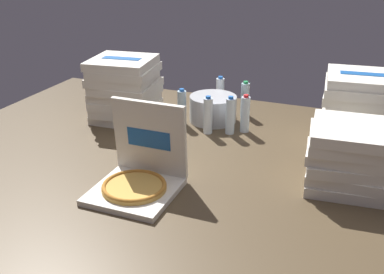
{
  "coord_description": "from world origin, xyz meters",
  "views": [
    {
      "loc": [
        0.76,
        -1.93,
        1.1
      ],
      "look_at": [
        -0.05,
        0.1,
        0.14
      ],
      "focal_mm": 42.39,
      "sensor_mm": 36.0,
      "label": 1
    }
  ],
  "objects_px": {
    "water_bottle_0": "(230,116)",
    "water_bottle_1": "(245,99)",
    "pizza_stack_left_far": "(125,90)",
    "pizza_stack_center_far": "(358,109)",
    "ice_bucket": "(213,109)",
    "water_bottle_3": "(208,116)",
    "water_bottle_5": "(245,114)",
    "open_pizza_box": "(139,173)",
    "water_bottle_2": "(220,94)",
    "pizza_stack_left_mid": "(349,156)",
    "water_bottle_4": "(182,108)"
  },
  "relations": [
    {
      "from": "water_bottle_0",
      "to": "water_bottle_1",
      "type": "xyz_separation_m",
      "value": [
        -0.0,
        0.34,
        0.0
      ]
    },
    {
      "from": "pizza_stack_left_far",
      "to": "pizza_stack_center_far",
      "type": "height_order",
      "value": "same"
    },
    {
      "from": "ice_bucket",
      "to": "water_bottle_1",
      "type": "distance_m",
      "value": 0.24
    },
    {
      "from": "water_bottle_3",
      "to": "water_bottle_5",
      "type": "bearing_deg",
      "value": 27.71
    },
    {
      "from": "open_pizza_box",
      "to": "ice_bucket",
      "type": "xyz_separation_m",
      "value": [
        0.03,
        0.97,
        -0.0
      ]
    },
    {
      "from": "pizza_stack_center_far",
      "to": "water_bottle_1",
      "type": "bearing_deg",
      "value": 165.02
    },
    {
      "from": "open_pizza_box",
      "to": "pizza_stack_left_far",
      "type": "bearing_deg",
      "value": 123.11
    },
    {
      "from": "ice_bucket",
      "to": "open_pizza_box",
      "type": "bearing_deg",
      "value": -91.76
    },
    {
      "from": "water_bottle_2",
      "to": "open_pizza_box",
      "type": "bearing_deg",
      "value": -90.14
    },
    {
      "from": "water_bottle_0",
      "to": "water_bottle_3",
      "type": "bearing_deg",
      "value": -160.71
    },
    {
      "from": "pizza_stack_left_mid",
      "to": "water_bottle_1",
      "type": "relative_size",
      "value": 1.8
    },
    {
      "from": "water_bottle_0",
      "to": "water_bottle_4",
      "type": "relative_size",
      "value": 1.0
    },
    {
      "from": "pizza_stack_center_far",
      "to": "ice_bucket",
      "type": "bearing_deg",
      "value": 179.0
    },
    {
      "from": "pizza_stack_left_mid",
      "to": "pizza_stack_left_far",
      "type": "bearing_deg",
      "value": 165.44
    },
    {
      "from": "water_bottle_1",
      "to": "water_bottle_3",
      "type": "height_order",
      "value": "same"
    },
    {
      "from": "pizza_stack_left_far",
      "to": "water_bottle_3",
      "type": "height_order",
      "value": "pizza_stack_left_far"
    },
    {
      "from": "open_pizza_box",
      "to": "pizza_stack_left_far",
      "type": "relative_size",
      "value": 0.92
    },
    {
      "from": "pizza_stack_left_far",
      "to": "water_bottle_1",
      "type": "relative_size",
      "value": 1.85
    },
    {
      "from": "open_pizza_box",
      "to": "water_bottle_2",
      "type": "relative_size",
      "value": 1.7
    },
    {
      "from": "pizza_stack_center_far",
      "to": "water_bottle_4",
      "type": "xyz_separation_m",
      "value": [
        -1.04,
        -0.12,
        -0.09
      ]
    },
    {
      "from": "pizza_stack_left_far",
      "to": "water_bottle_3",
      "type": "bearing_deg",
      "value": -1.81
    },
    {
      "from": "open_pizza_box",
      "to": "water_bottle_4",
      "type": "distance_m",
      "value": 0.85
    },
    {
      "from": "water_bottle_2",
      "to": "water_bottle_3",
      "type": "height_order",
      "value": "same"
    },
    {
      "from": "pizza_stack_center_far",
      "to": "water_bottle_0",
      "type": "relative_size",
      "value": 1.81
    },
    {
      "from": "open_pizza_box",
      "to": "water_bottle_0",
      "type": "xyz_separation_m",
      "value": [
        0.2,
        0.81,
        0.03
      ]
    },
    {
      "from": "water_bottle_2",
      "to": "water_bottle_4",
      "type": "distance_m",
      "value": 0.38
    },
    {
      "from": "water_bottle_0",
      "to": "pizza_stack_left_far",
      "type": "bearing_deg",
      "value": -177.87
    },
    {
      "from": "water_bottle_1",
      "to": "water_bottle_4",
      "type": "relative_size",
      "value": 1.0
    },
    {
      "from": "open_pizza_box",
      "to": "pizza_stack_left_mid",
      "type": "xyz_separation_m",
      "value": [
        0.91,
        0.41,
        0.07
      ]
    },
    {
      "from": "water_bottle_1",
      "to": "water_bottle_5",
      "type": "relative_size",
      "value": 1.0
    },
    {
      "from": "pizza_stack_center_far",
      "to": "water_bottle_4",
      "type": "relative_size",
      "value": 1.81
    },
    {
      "from": "water_bottle_3",
      "to": "water_bottle_2",
      "type": "bearing_deg",
      "value": 98.78
    },
    {
      "from": "ice_bucket",
      "to": "pizza_stack_left_far",
      "type": "bearing_deg",
      "value": -160.94
    },
    {
      "from": "pizza_stack_left_far",
      "to": "water_bottle_0",
      "type": "bearing_deg",
      "value": 2.13
    },
    {
      "from": "pizza_stack_left_mid",
      "to": "water_bottle_2",
      "type": "distance_m",
      "value": 1.19
    },
    {
      "from": "pizza_stack_center_far",
      "to": "water_bottle_5",
      "type": "height_order",
      "value": "pizza_stack_center_far"
    },
    {
      "from": "water_bottle_2",
      "to": "water_bottle_3",
      "type": "bearing_deg",
      "value": -81.22
    },
    {
      "from": "pizza_stack_left_far",
      "to": "water_bottle_4",
      "type": "bearing_deg",
      "value": 8.29
    },
    {
      "from": "water_bottle_0",
      "to": "water_bottle_2",
      "type": "xyz_separation_m",
      "value": [
        -0.19,
        0.38,
        0.0
      ]
    },
    {
      "from": "water_bottle_4",
      "to": "pizza_stack_left_mid",
      "type": "bearing_deg",
      "value": -22.06
    },
    {
      "from": "pizza_stack_left_mid",
      "to": "water_bottle_3",
      "type": "relative_size",
      "value": 1.8
    },
    {
      "from": "water_bottle_2",
      "to": "water_bottle_5",
      "type": "relative_size",
      "value": 1.0
    },
    {
      "from": "pizza_stack_left_mid",
      "to": "water_bottle_3",
      "type": "distance_m",
      "value": 0.91
    },
    {
      "from": "pizza_stack_center_far",
      "to": "water_bottle_5",
      "type": "xyz_separation_m",
      "value": [
        -0.64,
        -0.08,
        -0.09
      ]
    },
    {
      "from": "open_pizza_box",
      "to": "water_bottle_1",
      "type": "distance_m",
      "value": 1.16
    },
    {
      "from": "open_pizza_box",
      "to": "water_bottle_5",
      "type": "height_order",
      "value": "open_pizza_box"
    },
    {
      "from": "water_bottle_0",
      "to": "open_pizza_box",
      "type": "bearing_deg",
      "value": -103.67
    },
    {
      "from": "water_bottle_1",
      "to": "water_bottle_5",
      "type": "xyz_separation_m",
      "value": [
        0.08,
        -0.27,
        0.0
      ]
    },
    {
      "from": "water_bottle_1",
      "to": "water_bottle_3",
      "type": "xyz_separation_m",
      "value": [
        -0.13,
        -0.38,
        0.0
      ]
    },
    {
      "from": "water_bottle_0",
      "to": "water_bottle_1",
      "type": "height_order",
      "value": "same"
    }
  ]
}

